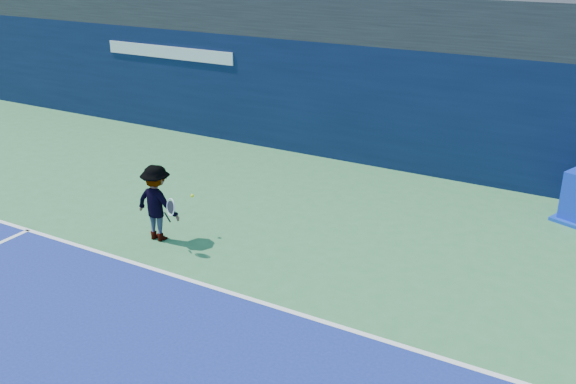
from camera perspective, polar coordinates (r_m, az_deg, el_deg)
baseline at (r=10.65m, az=-4.61°, el=-9.08°), size 24.00×0.10×0.01m
stadium_band at (r=16.93m, az=11.90°, el=15.02°), size 36.00×3.00×1.20m
back_wall_assembly at (r=16.37m, az=10.19°, el=7.44°), size 36.00×1.03×3.00m
tennis_player at (r=12.42m, az=-11.56°, el=-0.96°), size 1.22×0.67×1.50m
tennis_ball at (r=12.45m, az=-8.50°, el=-0.34°), size 0.07×0.07×0.07m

